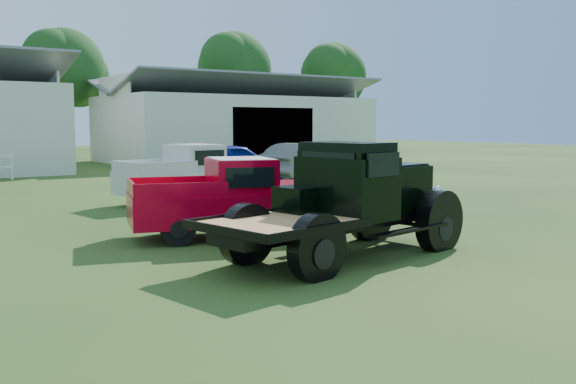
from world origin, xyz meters
TOP-DOWN VIEW (x-y plane):
  - ground at (0.00, 0.00)m, footprint 120.00×120.00m
  - shed_right at (14.00, 27.00)m, footprint 16.80×9.20m
  - tree_c at (5.00, 33.00)m, footprint 5.40×5.40m
  - tree_d at (18.00, 34.00)m, footprint 6.00×6.00m
  - tree_e at (26.00, 32.00)m, footprint 5.70×5.70m
  - vintage_flatbed at (0.37, -0.26)m, footprint 5.42×2.89m
  - red_pickup at (-0.09, 2.67)m, footprint 4.89×3.00m
  - white_pickup at (1.78, 8.54)m, footprint 4.85×2.40m
  - misc_car_blue at (5.65, 12.96)m, footprint 4.82×1.99m
  - misc_car_grey at (9.25, 13.15)m, footprint 4.92×3.32m

SIDE VIEW (x-z plane):
  - ground at x=0.00m, z-range 0.00..0.00m
  - misc_car_grey at x=9.25m, z-range 0.00..1.54m
  - misc_car_blue at x=5.65m, z-range 0.00..1.63m
  - red_pickup at x=-0.09m, z-range 0.00..1.67m
  - white_pickup at x=1.78m, z-range 0.00..1.71m
  - vintage_flatbed at x=0.37m, z-range 0.00..2.04m
  - shed_right at x=14.00m, z-range 0.00..5.20m
  - tree_c at x=5.00m, z-range 0.00..9.00m
  - tree_e at x=26.00m, z-range 0.00..9.50m
  - tree_d at x=18.00m, z-range 0.00..10.00m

